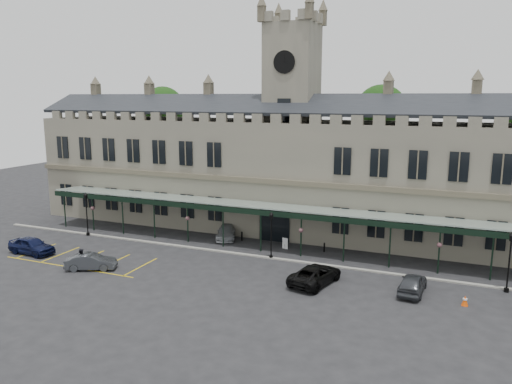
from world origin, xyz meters
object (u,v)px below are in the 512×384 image
at_px(car_left_a, 32,246).
at_px(person_b, 81,259).
at_px(station_building, 291,172).
at_px(lamp_post_left, 86,210).
at_px(car_van, 315,275).
at_px(lamp_post_mid, 271,231).
at_px(traffic_cone, 465,301).
at_px(clock_tower, 292,111).
at_px(lamp_post_right, 510,256).
at_px(car_left_b, 91,262).
at_px(sign_board, 285,244).
at_px(car_taxi, 227,232).
at_px(car_right_a, 412,283).

distance_m(car_left_a, person_b, 7.50).
height_order(station_building, car_left_a, station_building).
bearing_deg(lamp_post_left, person_b, -51.73).
relative_size(car_van, person_b, 2.94).
relative_size(lamp_post_mid, traffic_cone, 5.95).
xyz_separation_m(clock_tower, traffic_cone, (18.12, -14.98, -12.75)).
bearing_deg(lamp_post_left, lamp_post_right, -0.45).
relative_size(clock_tower, car_left_b, 5.86).
bearing_deg(lamp_post_left, clock_tower, 29.31).
bearing_deg(sign_board, station_building, 123.36).
bearing_deg(car_van, sign_board, -42.64).
bearing_deg(car_left_b, lamp_post_right, -101.46).
relative_size(car_left_b, car_taxi, 0.91).
distance_m(traffic_cone, car_right_a, 3.84).
xyz_separation_m(lamp_post_mid, sign_board, (0.18, 3.34, -2.09)).
relative_size(traffic_cone, car_right_a, 0.17).
relative_size(clock_tower, car_taxi, 5.34).
relative_size(car_left_a, car_left_b, 1.12).
distance_m(station_building, car_left_b, 22.99).
distance_m(lamp_post_left, person_b, 11.20).
distance_m(car_left_b, person_b, 0.87).
distance_m(station_building, lamp_post_mid, 11.23).
height_order(station_building, sign_board, station_building).
xyz_separation_m(clock_tower, sign_board, (1.89, -7.15, -12.58)).
relative_size(station_building, car_right_a, 13.72).
height_order(lamp_post_mid, lamp_post_right, lamp_post_right).
xyz_separation_m(lamp_post_right, sign_board, (-19.15, 3.91, -2.29)).
relative_size(lamp_post_right, car_van, 0.88).
distance_m(lamp_post_mid, lamp_post_right, 19.34).
bearing_deg(traffic_cone, person_b, -171.71).
distance_m(clock_tower, person_b, 26.02).
distance_m(lamp_post_mid, car_right_a, 13.32).
distance_m(clock_tower, lamp_post_left, 24.25).
distance_m(car_left_b, car_right_a, 26.44).
height_order(traffic_cone, car_left_a, car_left_a).
bearing_deg(lamp_post_right, lamp_post_mid, 178.33).
height_order(lamp_post_mid, person_b, lamp_post_mid).
bearing_deg(car_left_a, car_left_b, -95.52).
xyz_separation_m(station_building, car_left_a, (-19.63, -17.73, -5.66)).
height_order(sign_board, car_right_a, car_right_a).
bearing_deg(car_left_a, lamp_post_mid, -67.33).
bearing_deg(station_building, car_taxi, -130.24).
height_order(car_taxi, person_b, person_b).
height_order(lamp_post_right, traffic_cone, lamp_post_right).
height_order(station_building, car_van, station_building).
bearing_deg(traffic_cone, car_taxi, 158.77).
relative_size(lamp_post_mid, car_van, 0.82).
bearing_deg(lamp_post_left, lamp_post_mid, 0.68).
distance_m(lamp_post_right, car_right_a, 7.51).
height_order(traffic_cone, sign_board, sign_board).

